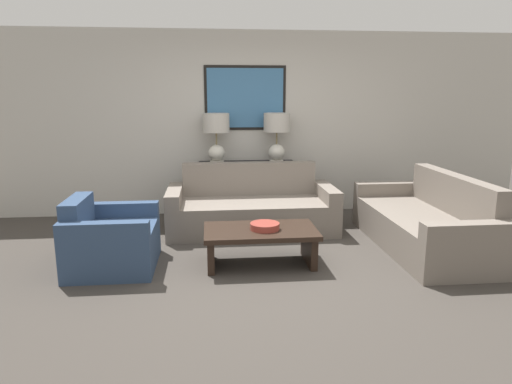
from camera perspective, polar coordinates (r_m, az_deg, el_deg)
name	(u,v)px	position (r m, az deg, el deg)	size (l,w,h in m)	color
ground_plane	(264,270)	(4.73, 1.04, -9.71)	(20.00, 20.00, 0.00)	#3D3833
back_wall	(245,124)	(6.80, -1.37, 8.55)	(8.50, 0.12, 2.65)	beige
console_table	(247,189)	(6.66, -1.14, 0.36)	(1.38, 0.40, 0.80)	black
table_lamp_left	(216,131)	(6.51, -4.99, 7.60)	(0.38, 0.38, 0.70)	silver
table_lamp_right	(277,131)	(6.58, 2.60, 7.68)	(0.38, 0.38, 0.70)	silver
couch_by_back_wall	(251,209)	(5.99, -0.58, -2.15)	(2.16, 0.94, 0.85)	slate
couch_by_side	(425,224)	(5.67, 20.41, -3.75)	(0.94, 2.16, 0.85)	slate
coffee_table	(260,238)	(4.78, 0.56, -5.78)	(1.17, 0.67, 0.39)	black
decorative_bowl	(265,226)	(4.73, 1.11, -4.30)	(0.30, 0.30, 0.07)	#93382D
armchair_near_back_wall	(111,241)	(4.95, -17.73, -5.91)	(0.85, 0.93, 0.74)	navy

